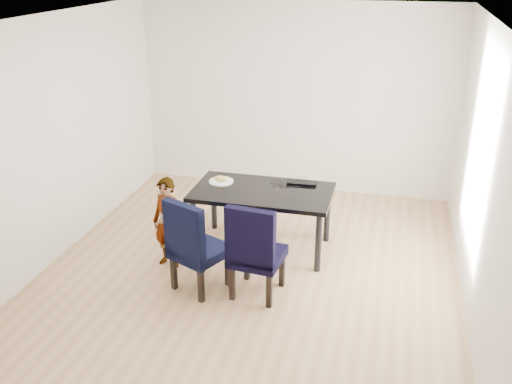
% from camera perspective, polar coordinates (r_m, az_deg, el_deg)
% --- Properties ---
extents(floor, '(4.50, 5.00, 0.01)m').
position_cam_1_polar(floor, '(6.46, -0.44, -7.67)').
color(floor, tan).
rests_on(floor, ground).
extents(ceiling, '(4.50, 5.00, 0.01)m').
position_cam_1_polar(ceiling, '(5.60, -0.52, 16.97)').
color(ceiling, white).
rests_on(ceiling, wall_back).
extents(wall_back, '(4.50, 0.01, 2.70)m').
position_cam_1_polar(wall_back, '(8.24, 3.97, 9.29)').
color(wall_back, white).
rests_on(wall_back, ground).
extents(wall_front, '(4.50, 0.01, 2.70)m').
position_cam_1_polar(wall_front, '(3.74, -10.29, -8.61)').
color(wall_front, silver).
rests_on(wall_front, ground).
extents(wall_left, '(0.01, 5.00, 2.70)m').
position_cam_1_polar(wall_left, '(6.79, -19.29, 5.06)').
color(wall_left, white).
rests_on(wall_left, ground).
extents(wall_right, '(0.01, 5.00, 2.70)m').
position_cam_1_polar(wall_right, '(5.78, 21.70, 1.69)').
color(wall_right, silver).
rests_on(wall_right, ground).
extents(dining_table, '(1.60, 0.90, 0.75)m').
position_cam_1_polar(dining_table, '(6.71, 0.63, -2.77)').
color(dining_table, black).
rests_on(dining_table, floor).
extents(chair_left, '(0.66, 0.67, 1.03)m').
position_cam_1_polar(chair_left, '(5.91, -5.64, -5.14)').
color(chair_left, black).
rests_on(chair_left, floor).
extents(chair_right, '(0.55, 0.57, 1.04)m').
position_cam_1_polar(chair_right, '(5.78, 0.16, -5.63)').
color(chair_right, black).
rests_on(chair_right, floor).
extents(child, '(0.45, 0.37, 1.05)m').
position_cam_1_polar(child, '(6.36, -8.87, -3.10)').
color(child, '#D06011').
rests_on(child, floor).
extents(plate, '(0.35, 0.35, 0.02)m').
position_cam_1_polar(plate, '(6.81, -3.51, 1.08)').
color(plate, white).
rests_on(plate, dining_table).
extents(sandwich, '(0.17, 0.09, 0.07)m').
position_cam_1_polar(sandwich, '(6.78, -3.57, 1.37)').
color(sandwich, gold).
rests_on(sandwich, plate).
extents(laptop, '(0.36, 0.24, 0.03)m').
position_cam_1_polar(laptop, '(6.80, 4.61, 1.08)').
color(laptop, black).
rests_on(laptop, dining_table).
extents(cable_tangle, '(0.15, 0.15, 0.01)m').
position_cam_1_polar(cable_tangle, '(6.67, 2.23, 0.58)').
color(cable_tangle, black).
rests_on(cable_tangle, dining_table).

